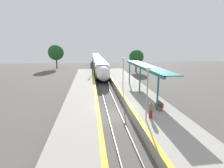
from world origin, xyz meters
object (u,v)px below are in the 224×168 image
object	(u,v)px
railway_signal	(92,68)
lamppost_near	(147,91)
train	(98,62)
person_waiting	(151,109)
lamppost_mid	(123,71)
platform_bench	(159,105)

from	to	relation	value
railway_signal	lamppost_near	size ratio (longest dim) A/B	0.87
train	person_waiting	bearing A→B (deg)	-85.80
lamppost_mid	platform_bench	bearing A→B (deg)	-75.88
lamppost_near	person_waiting	bearing A→B (deg)	35.85
person_waiting	lamppost_near	bearing A→B (deg)	-144.15
person_waiting	railway_signal	size ratio (longest dim) A/B	0.39
platform_bench	railway_signal	bearing A→B (deg)	106.66
railway_signal	lamppost_near	bearing A→B (deg)	-79.82
train	lamppost_near	bearing A→B (deg)	-86.64
lamppost_near	lamppost_mid	bearing A→B (deg)	90.00
platform_bench	person_waiting	bearing A→B (deg)	-129.91
platform_bench	lamppost_near	size ratio (longest dim) A/B	0.31
train	lamppost_mid	size ratio (longest dim) A/B	9.90
train	person_waiting	world-z (taller)	train
railway_signal	lamppost_mid	bearing A→B (deg)	-71.68
train	person_waiting	distance (m)	41.64
platform_bench	lamppost_near	xyz separation A→B (m)	(-2.30, -2.48, 2.39)
lamppost_mid	train	bearing A→B (deg)	94.65
train	lamppost_near	distance (m)	42.05
person_waiting	lamppost_near	world-z (taller)	lamppost_near
train	platform_bench	bearing A→B (deg)	-83.12
train	person_waiting	xyz separation A→B (m)	(3.05, -41.53, -0.35)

